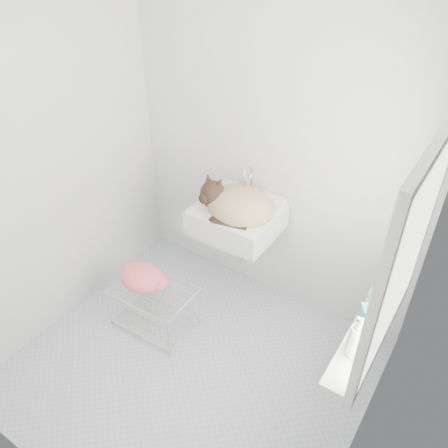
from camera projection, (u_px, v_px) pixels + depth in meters
The scene contains 15 objects.
floor at pixel (191, 367), 3.08m from camera, with size 2.20×2.00×0.02m, color #A0A5AD.
back_wall at pixel (273, 146), 3.02m from camera, with size 2.20×0.02×2.50m, color silver.
right_wall at pixel (393, 302), 1.86m from camera, with size 0.02×2.00×2.50m, color silver.
left_wall at pixel (43, 162), 2.84m from camera, with size 0.02×2.00×2.50m, color silver.
window_glass at pixel (408, 256), 1.94m from camera, with size 0.01×0.80×1.00m, color white.
window_frame at pixel (405, 255), 1.95m from camera, with size 0.04×0.90×1.10m, color white.
windowsill at pixel (369, 330), 2.28m from camera, with size 0.16×0.88×0.04m, color white.
sink at pixel (237, 208), 3.13m from camera, with size 0.57×0.50×0.23m, color white.
faucet at pixel (251, 180), 3.17m from camera, with size 0.21×0.14×0.21m, color silver, non-canonical shape.
cat at pixel (237, 205), 3.09m from camera, with size 0.50×0.41×0.32m.
wire_rack at pixel (155, 307), 3.33m from camera, with size 0.55×0.39×0.33m, color silver.
towel at pixel (142, 281), 3.25m from camera, with size 0.33×0.23×0.14m, color orange.
bottle_a at pixel (353, 353), 2.14m from camera, with size 0.08×0.08×0.20m, color white.
bottle_b at pixel (367, 327), 2.27m from camera, with size 0.09×0.09×0.20m, color teal.
bottle_c at pixel (379, 304), 2.40m from camera, with size 0.14×0.14×0.18m, color silver.
Camera 1 is at (1.25, -1.48, 2.60)m, focal length 36.33 mm.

